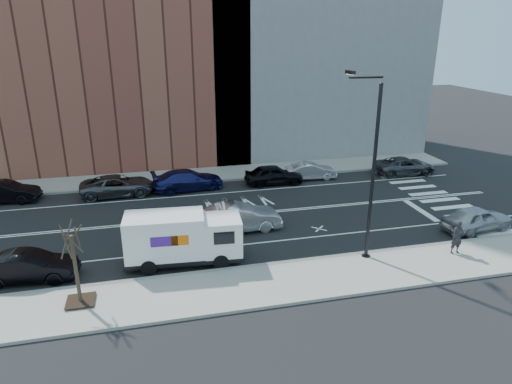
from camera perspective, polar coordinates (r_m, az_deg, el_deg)
name	(u,v)px	position (r m, az deg, el deg)	size (l,w,h in m)	color
ground	(212,217)	(29.28, -5.50, -3.15)	(120.00, 120.00, 0.00)	black
sidewalk_near	(240,288)	(21.51, -1.99, -11.92)	(44.00, 3.60, 0.15)	gray
sidewalk_far	(196,175)	(37.46, -7.47, 2.08)	(44.00, 3.60, 0.15)	gray
curb_near	(233,269)	(23.02, -2.91, -9.60)	(44.00, 0.25, 0.17)	gray
curb_far	(199,182)	(35.76, -7.14, 1.25)	(44.00, 0.25, 0.17)	gray
crosswalk	(434,197)	(35.04, 21.34, -0.54)	(3.00, 14.00, 0.01)	white
road_markings	(212,217)	(29.28, -5.50, -3.15)	(40.00, 8.60, 0.01)	white
bldg_brick	(85,33)	(42.57, -20.62, 18.13)	(26.00, 10.00, 22.00)	brown
bldg_concrete	(313,9)	(45.14, 7.12, 21.74)	(20.00, 10.00, 26.00)	slate
streetlight	(369,163)	(23.34, 13.98, 3.55)	(0.44, 4.02, 9.34)	black
street_tree	(77,276)	(21.13, -21.49, -9.73)	(1.20, 1.20, 3.75)	black
fedex_van	(182,238)	(23.40, -9.19, -5.67)	(6.03, 2.46, 2.69)	black
far_parked_b	(5,192)	(35.85, -28.87, 0.00)	(1.56, 4.47, 1.47)	black
far_parked_c	(118,186)	(34.17, -16.85, 0.77)	(2.42, 5.25, 1.46)	#484A50
far_parked_d	(188,180)	(34.21, -8.53, 1.51)	(2.13, 5.25, 1.52)	navy
far_parked_e	(274,175)	(35.11, 2.23, 2.19)	(1.79, 4.44, 1.51)	black
far_parked_f	(311,171)	(36.55, 6.85, 2.62)	(1.40, 4.03, 1.33)	silver
far_parked_g	(405,166)	(39.54, 18.09, 3.14)	(2.31, 5.01, 1.39)	#44454A
driving_sedan	(239,218)	(27.01, -2.18, -3.21)	(1.74, 4.99, 1.64)	silver
near_parked_rear_a	(29,267)	(24.40, -26.48, -8.36)	(1.52, 4.36, 1.44)	black
near_parked_front	(477,219)	(30.04, 25.91, -3.02)	(1.76, 4.37, 1.49)	#B4B5B9
pedestrian	(457,237)	(26.18, 23.86, -5.20)	(0.67, 0.44, 1.83)	black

